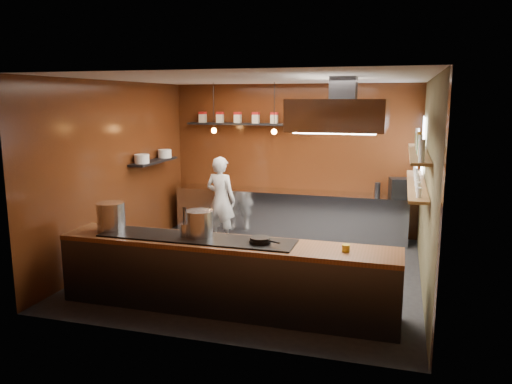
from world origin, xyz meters
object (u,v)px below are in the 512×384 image
at_px(extractor_hood, 343,113).
at_px(stockpot_large, 111,216).
at_px(espresso_machine, 399,188).
at_px(stockpot_small, 199,223).
at_px(chef, 221,200).

distance_m(extractor_hood, stockpot_large, 3.47).
relative_size(stockpot_large, espresso_machine, 1.08).
xyz_separation_m(stockpot_large, stockpot_small, (1.29, 0.02, -0.02)).
xyz_separation_m(stockpot_large, chef, (0.54, 2.85, -0.30)).
distance_m(stockpot_large, espresso_machine, 5.29).
xyz_separation_m(stockpot_large, espresso_machine, (3.77, 3.71, -0.05)).
bearing_deg(extractor_hood, chef, 144.99).
xyz_separation_m(extractor_hood, chef, (-2.43, 1.70, -1.68)).
height_order(stockpot_large, stockpot_small, stockpot_large).
height_order(stockpot_small, chef, chef).
bearing_deg(espresso_machine, chef, -177.35).
bearing_deg(extractor_hood, stockpot_large, -158.92).
relative_size(stockpot_large, stockpot_small, 1.05).
relative_size(extractor_hood, espresso_machine, 5.67).
distance_m(stockpot_small, espresso_machine, 4.45).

